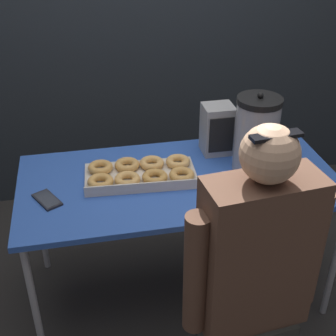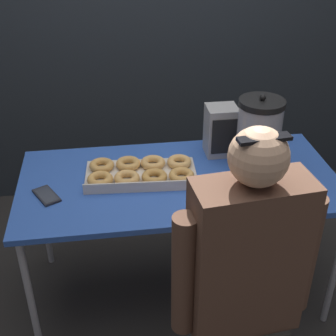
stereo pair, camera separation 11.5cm
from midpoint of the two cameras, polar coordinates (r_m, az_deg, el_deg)
The scene contains 8 objects.
ground_plane at distance 2.68m, azimuth 2.43°, elevation -14.43°, with size 12.00×12.00×0.00m, color #2D2B28.
back_wall at distance 3.07m, azimuth -0.87°, elevation 17.83°, with size 6.00×0.11×2.41m.
folding_table at distance 2.25m, azimuth 2.81°, elevation -2.20°, with size 1.51×0.73×0.72m.
donut_box at distance 2.22m, azimuth -1.85°, elevation -0.53°, with size 0.55×0.31×0.05m.
coffee_urn at distance 2.25m, azimuth 12.42°, elevation 3.75°, with size 0.21×0.24×0.40m.
cell_phone at distance 2.15m, azimuth -13.12°, elevation -3.31°, with size 0.14×0.17×0.01m.
space_heater at distance 2.40m, azimuth 7.83°, elevation 4.53°, with size 0.15×0.14×0.26m.
person_seated at distance 1.83m, azimuth 10.98°, elevation -14.66°, with size 0.55×0.26×1.30m.
Camera 2 is at (-0.31, -1.86, 1.91)m, focal length 50.00 mm.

